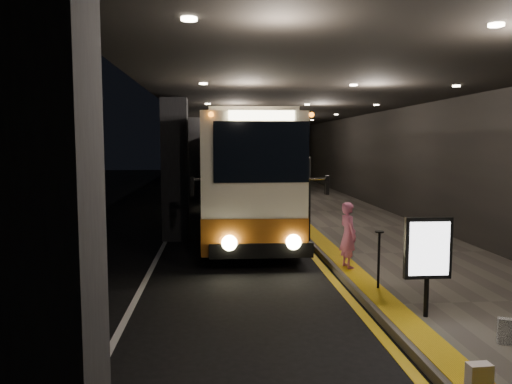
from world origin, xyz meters
name	(u,v)px	position (x,y,z in m)	size (l,w,h in m)	color
ground	(226,271)	(0.00, 0.00, 0.00)	(90.00, 90.00, 0.00)	black
lane_line_white	(170,234)	(-1.80, 5.00, 0.01)	(0.12, 50.00, 0.01)	silver
kerb_stripe_yellow	(292,232)	(2.35, 5.00, 0.01)	(0.18, 50.00, 0.01)	gold
sidewalk	(361,229)	(4.75, 5.00, 0.07)	(4.50, 50.00, 0.15)	#514C44
tactile_strip	(307,227)	(2.85, 5.00, 0.16)	(0.50, 50.00, 0.01)	gold
terminal_wall	(427,144)	(7.00, 5.00, 3.00)	(0.10, 50.00, 6.00)	black
support_columns	(175,170)	(-1.50, 4.00, 2.20)	(0.80, 24.80, 4.40)	black
canopy	(298,95)	(2.50, 5.00, 4.60)	(9.00, 50.00, 0.40)	black
coach_main	(246,178)	(0.81, 5.60, 1.81)	(2.80, 12.15, 3.77)	beige
coach_second	(234,165)	(0.82, 18.08, 1.71)	(2.83, 11.41, 3.56)	beige
coach_third	(230,156)	(0.96, 31.46, 1.93)	(3.16, 12.90, 4.03)	beige
passenger_boarding	(348,235)	(2.80, -0.51, 0.91)	(0.56, 0.37, 1.53)	#AF5174
bag_polka	(509,332)	(3.96, -5.04, 0.34)	(0.31, 0.13, 0.37)	black
bag_plain	(479,378)	(2.80, -6.34, 0.32)	(0.27, 0.16, 0.34)	silver
info_sign	(428,250)	(3.24, -3.84, 1.28)	(0.79, 0.12, 1.67)	black
stanchion_post	(379,260)	(2.97, -2.21, 0.72)	(0.05, 0.05, 1.14)	black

